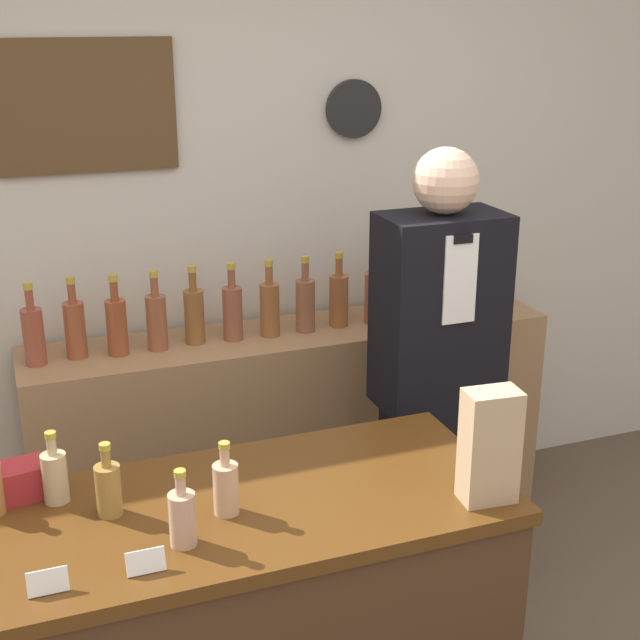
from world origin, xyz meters
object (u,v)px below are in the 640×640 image
object	(u,v)px
potted_plant	(451,269)
paper_bag	(490,446)
shopkeeper	(436,386)
tape_dispenser	(492,487)

from	to	relation	value
potted_plant	paper_bag	world-z (taller)	potted_plant
potted_plant	paper_bag	size ratio (longest dim) A/B	1.07
shopkeeper	paper_bag	size ratio (longest dim) A/B	5.54
paper_bag	tape_dispenser	xyz separation A→B (m)	(0.02, 0.01, -0.13)
shopkeeper	paper_bag	distance (m)	0.92
potted_plant	tape_dispenser	bearing A→B (deg)	-114.31
potted_plant	tape_dispenser	distance (m)	1.58
tape_dispenser	shopkeeper	bearing A→B (deg)	71.83
potted_plant	paper_bag	distance (m)	1.60
shopkeeper	potted_plant	size ratio (longest dim) A/B	5.18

